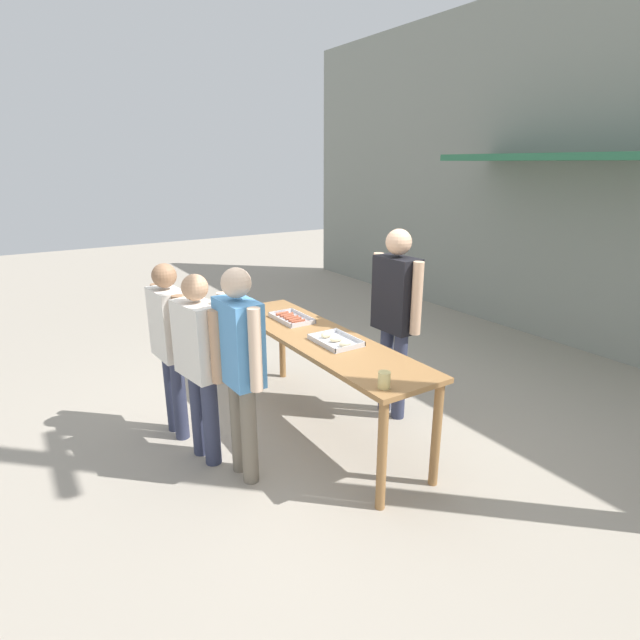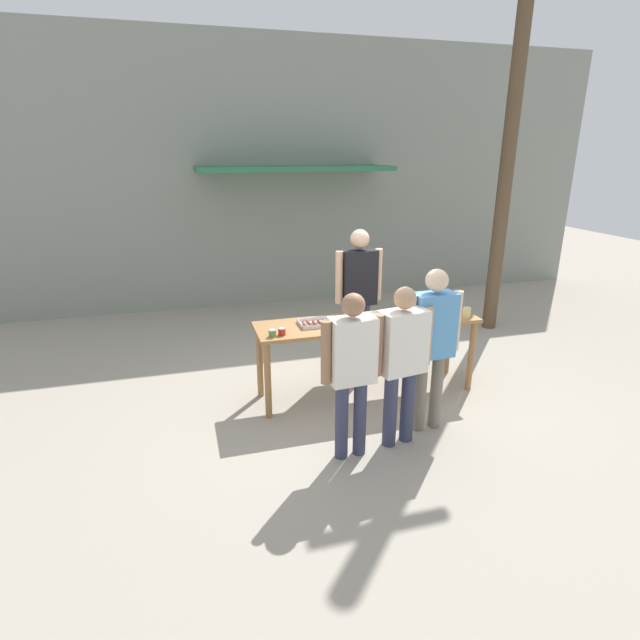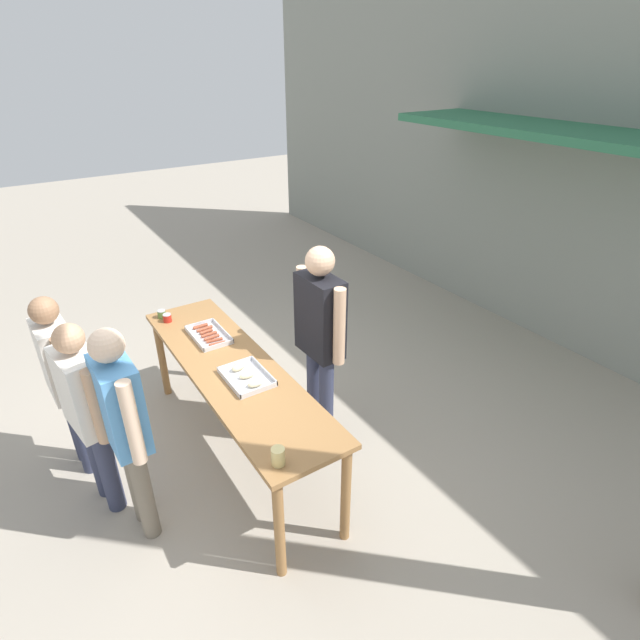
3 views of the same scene
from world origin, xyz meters
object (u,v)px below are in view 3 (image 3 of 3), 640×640
object	(u,v)px
condiment_jar_ketchup	(167,318)
person_customer_holding_hotdog	(62,372)
person_server_behind_table	(320,330)
beer_cup	(278,456)
food_tray_buns	(246,376)
person_customer_waiting_in_line	(87,405)
condiment_jar_mustard	(162,314)
food_tray_sausages	(209,335)
person_customer_with_cup	(124,419)

from	to	relation	value
condiment_jar_ketchup	person_customer_holding_hotdog	bearing A→B (deg)	-65.98
person_server_behind_table	condiment_jar_ketchup	bearing A→B (deg)	-143.88
person_server_behind_table	beer_cup	bearing A→B (deg)	-45.88
condiment_jar_ketchup	person_server_behind_table	xyz separation A→B (m)	(1.16, 0.91, 0.15)
food_tray_buns	condiment_jar_ketchup	world-z (taller)	condiment_jar_ketchup
person_customer_waiting_in_line	person_customer_holding_hotdog	bearing A→B (deg)	-0.51
condiment_jar_mustard	person_customer_holding_hotdog	size ratio (longest dim) A/B	0.05
food_tray_sausages	person_customer_waiting_in_line	bearing A→B (deg)	-66.49
condiment_jar_ketchup	person_customer_waiting_in_line	xyz separation A→B (m)	(0.93, -0.87, -0.01)
condiment_jar_mustard	person_customer_with_cup	distance (m)	1.59
food_tray_sausages	person_server_behind_table	xyz separation A→B (m)	(0.70, 0.70, 0.17)
person_server_behind_table	person_customer_waiting_in_line	distance (m)	1.80
person_server_behind_table	person_customer_holding_hotdog	distance (m)	2.01
food_tray_buns	person_customer_waiting_in_line	bearing A→B (deg)	-104.54
person_customer_holding_hotdog	person_customer_waiting_in_line	distance (m)	0.52
person_server_behind_table	person_customer_waiting_in_line	world-z (taller)	person_server_behind_table
condiment_jar_mustard	person_server_behind_table	size ratio (longest dim) A/B	0.04
condiment_jar_ketchup	person_customer_waiting_in_line	world-z (taller)	person_customer_waiting_in_line
person_customer_holding_hotdog	person_customer_waiting_in_line	world-z (taller)	person_customer_holding_hotdog
beer_cup	person_customer_waiting_in_line	bearing A→B (deg)	-144.24
person_customer_holding_hotdog	person_customer_with_cup	bearing A→B (deg)	-168.99
food_tray_sausages	food_tray_buns	size ratio (longest dim) A/B	1.07
condiment_jar_ketchup	person_customer_waiting_in_line	size ratio (longest dim) A/B	0.05
food_tray_sausages	person_customer_waiting_in_line	size ratio (longest dim) A/B	0.29
condiment_jar_mustard	condiment_jar_ketchup	size ratio (longest dim) A/B	1.00
beer_cup	person_customer_with_cup	size ratio (longest dim) A/B	0.07
condiment_jar_mustard	person_customer_waiting_in_line	distance (m)	1.34
person_customer_waiting_in_line	person_customer_with_cup	bearing A→B (deg)	-166.51
food_tray_sausages	beer_cup	bearing A→B (deg)	-7.76
food_tray_sausages	person_customer_waiting_in_line	xyz separation A→B (m)	(0.47, -1.08, 0.01)
food_tray_buns	person_customer_with_cup	size ratio (longest dim) A/B	0.26
person_customer_holding_hotdog	person_customer_with_cup	size ratio (longest dim) A/B	0.94
person_customer_waiting_in_line	food_tray_sausages	bearing A→B (deg)	-75.90
condiment_jar_ketchup	food_tray_sausages	bearing A→B (deg)	24.66
condiment_jar_mustard	condiment_jar_ketchup	world-z (taller)	same
food_tray_buns	condiment_jar_mustard	size ratio (longest dim) A/B	5.65
person_customer_holding_hotdog	person_customer_with_cup	distance (m)	0.94
person_customer_holding_hotdog	person_customer_with_cup	world-z (taller)	person_customer_with_cup
food_tray_buns	condiment_jar_mustard	xyz separation A→B (m)	(-1.32, -0.23, 0.02)
condiment_jar_ketchup	person_customer_with_cup	distance (m)	1.50
person_server_behind_table	person_customer_holding_hotdog	bearing A→B (deg)	-113.62
condiment_jar_ketchup	person_customer_holding_hotdog	xyz separation A→B (m)	(0.42, -0.95, -0.00)
condiment_jar_ketchup	person_customer_waiting_in_line	bearing A→B (deg)	-42.99
person_server_behind_table	condiment_jar_mustard	bearing A→B (deg)	-145.67
beer_cup	person_customer_waiting_in_line	distance (m)	1.47
beer_cup	person_customer_holding_hotdog	world-z (taller)	person_customer_holding_hotdog
food_tray_buns	person_customer_waiting_in_line	xyz separation A→B (m)	(-0.28, -1.08, 0.01)
condiment_jar_mustard	person_server_behind_table	world-z (taller)	person_server_behind_table
condiment_jar_ketchup	condiment_jar_mustard	bearing A→B (deg)	-169.80
person_server_behind_table	person_customer_waiting_in_line	size ratio (longest dim) A/B	1.15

